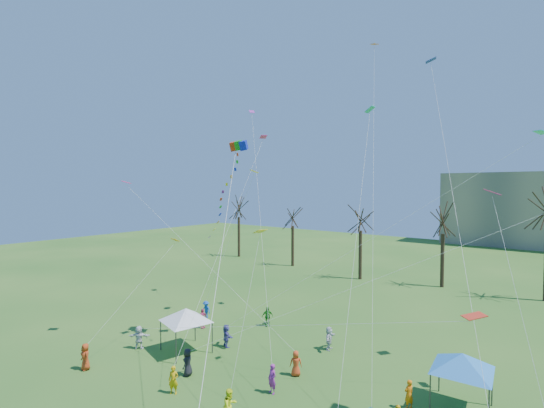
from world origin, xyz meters
The scene contains 6 objects.
bare_tree_row centered at (1.11, 35.93, 7.51)m, with size 71.02×9.15×12.28m.
big_box_kite centered at (-6.73, 8.36, 11.16)m, with size 5.87×7.45×20.73m.
canopy_tent_white centered at (-8.71, 6.18, 2.69)m, with size 4.09×4.09×3.18m.
canopy_tent_blue centered at (8.70, 10.37, 2.62)m, with size 4.11×4.11×3.09m.
festival_crowd centered at (-0.62, 6.05, 0.85)m, with size 27.02×14.55×1.79m.
small_kites_aloft centered at (0.25, 11.44, 12.90)m, with size 27.48×17.88×34.70m.
Camera 1 is at (12.64, -11.49, 11.89)m, focal length 25.00 mm.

